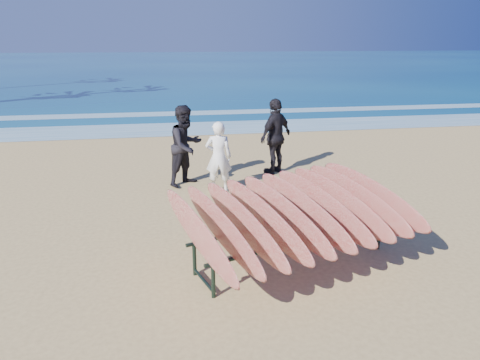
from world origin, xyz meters
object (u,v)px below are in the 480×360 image
Objects in this scene: person_white at (219,157)px; person_dark_b at (276,136)px; surfboard_rack at (294,212)px; person_dark_a at (186,146)px.

person_dark_b reaches higher than person_white.
person_white is 1.94m from person_dark_b.
person_white is (-0.74, 3.35, -0.03)m from surfboard_rack.
person_dark_b is (1.57, 1.14, 0.15)m from person_white.
surfboard_rack is at bearing 40.39° from person_dark_b.
person_dark_a is at bearing 91.14° from surfboard_rack.
person_dark_b is at bearing 60.89° from surfboard_rack.
person_dark_a is 2.31m from person_dark_b.
surfboard_rack is 2.04× the size of person_dark_a.
person_dark_b is at bearing -134.30° from person_white.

